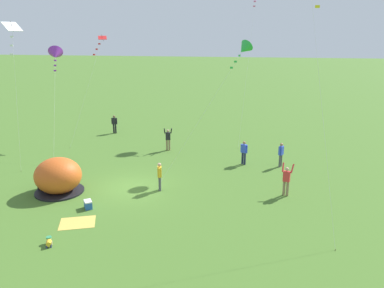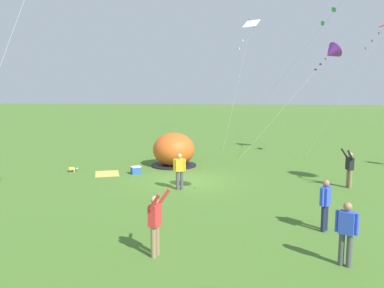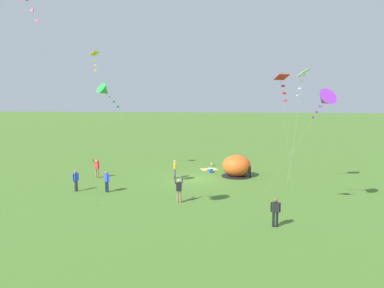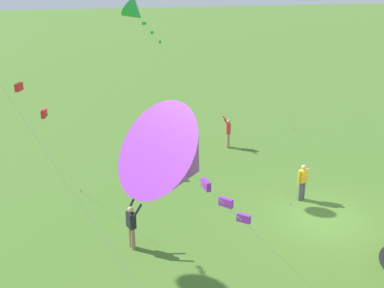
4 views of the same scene
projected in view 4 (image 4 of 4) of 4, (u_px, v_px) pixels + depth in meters
ground_plane at (322, 218)px, 18.77m from camera, size 300.00×300.00×0.00m
person_strolling at (144, 141)px, 24.86m from camera, size 0.39×0.54×1.72m
person_arms_raised at (132, 224)px, 16.37m from camera, size 0.70×0.58×1.89m
person_center_field at (303, 180)px, 20.04m from camera, size 0.33×0.57×1.72m
person_flying_kite at (228, 131)px, 26.40m from camera, size 0.69×0.57×1.89m
person_watching_sky at (155, 158)px, 22.56m from camera, size 0.51×0.41×1.72m
kite_green at (135, 13)px, 19.63m from camera, size 5.30×6.52×8.63m
kite_purple at (179, 161)px, 5.25m from camera, size 3.60×7.20×8.12m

